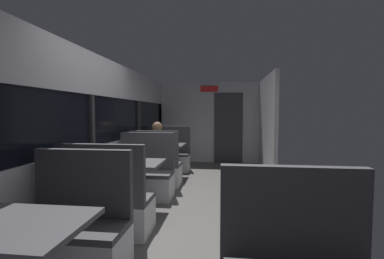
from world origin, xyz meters
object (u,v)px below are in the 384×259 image
at_px(dining_table_mid_window, 131,169).
at_px(dining_table_far_window, 164,149).
at_px(bench_near_window_facing_entry, 75,236).
at_px(bench_mid_window_facing_entry, 145,178).
at_px(dining_table_near_window, 15,238).
at_px(bench_mid_window_facing_end, 111,207).
at_px(bench_far_window_facing_entry, 170,157).
at_px(seated_passenger, 157,158).
at_px(bench_far_window_facing_end, 156,169).
at_px(coffee_cup_primary, 158,143).

height_order(dining_table_mid_window, dining_table_far_window, same).
xyz_separation_m(bench_near_window_facing_entry, bench_mid_window_facing_entry, (0.00, 2.16, 0.00)).
bearing_deg(dining_table_far_window, dining_table_mid_window, -90.00).
bearing_deg(dining_table_mid_window, dining_table_near_window, -90.00).
bearing_deg(bench_mid_window_facing_end, bench_far_window_facing_entry, 90.00).
bearing_deg(seated_passenger, dining_table_near_window, -90.00).
xyz_separation_m(dining_table_mid_window, bench_mid_window_facing_end, (0.00, -0.70, -0.31)).
relative_size(bench_far_window_facing_end, seated_passenger, 0.87).
xyz_separation_m(bench_far_window_facing_entry, coffee_cup_primary, (-0.11, -0.79, 0.46)).
bearing_deg(dining_table_near_window, bench_mid_window_facing_end, 90.00).
bearing_deg(coffee_cup_primary, seated_passenger, -78.61).
height_order(bench_near_window_facing_entry, seated_passenger, seated_passenger).
xyz_separation_m(dining_table_near_window, bench_near_window_facing_entry, (0.00, 0.70, -0.31)).
relative_size(bench_far_window_facing_end, coffee_cup_primary, 12.22).
distance_m(bench_near_window_facing_entry, dining_table_far_window, 3.64).
relative_size(dining_table_mid_window, bench_mid_window_facing_end, 0.82).
bearing_deg(bench_mid_window_facing_end, seated_passenger, 90.00).
xyz_separation_m(dining_table_near_window, bench_far_window_facing_end, (0.00, 3.63, -0.31)).
bearing_deg(coffee_cup_primary, bench_mid_window_facing_end, -87.77).
relative_size(bench_mid_window_facing_end, seated_passenger, 0.87).
height_order(dining_table_mid_window, bench_mid_window_facing_end, bench_mid_window_facing_end).
xyz_separation_m(bench_mid_window_facing_entry, seated_passenger, (0.00, 0.84, 0.21)).
xyz_separation_m(bench_near_window_facing_entry, bench_far_window_facing_end, (0.00, 2.93, 0.00)).
bearing_deg(bench_far_window_facing_end, dining_table_near_window, -90.00).
height_order(dining_table_near_window, dining_table_mid_window, same).
bearing_deg(bench_far_window_facing_entry, dining_table_mid_window, -90.00).
bearing_deg(bench_near_window_facing_entry, dining_table_far_window, 90.00).
height_order(dining_table_near_window, bench_far_window_facing_entry, bench_far_window_facing_entry).
height_order(dining_table_mid_window, coffee_cup_primary, coffee_cup_primary).
distance_m(bench_far_window_facing_end, coffee_cup_primary, 0.77).
bearing_deg(bench_near_window_facing_entry, seated_passenger, 90.00).
relative_size(bench_mid_window_facing_end, coffee_cup_primary, 12.22).
distance_m(bench_near_window_facing_entry, bench_far_window_facing_entry, 4.33).
relative_size(bench_mid_window_facing_entry, bench_far_window_facing_end, 1.00).
relative_size(dining_table_far_window, bench_far_window_facing_entry, 0.82).
xyz_separation_m(bench_far_window_facing_entry, seated_passenger, (0.00, -1.33, 0.21)).
bearing_deg(bench_mid_window_facing_entry, dining_table_mid_window, -90.00).
distance_m(dining_table_mid_window, bench_far_window_facing_entry, 2.88).
distance_m(dining_table_near_window, bench_far_window_facing_end, 3.64).
distance_m(bench_mid_window_facing_entry, bench_far_window_facing_entry, 2.16).
distance_m(bench_mid_window_facing_entry, coffee_cup_primary, 1.45).
bearing_deg(seated_passenger, dining_table_mid_window, -90.00).
height_order(bench_mid_window_facing_entry, dining_table_far_window, bench_mid_window_facing_entry).
relative_size(bench_mid_window_facing_entry, bench_far_window_facing_entry, 1.00).
bearing_deg(bench_far_window_facing_entry, bench_mid_window_facing_end, -90.00).
bearing_deg(coffee_cup_primary, bench_far_window_facing_entry, 82.20).
distance_m(dining_table_mid_window, coffee_cup_primary, 2.08).
xyz_separation_m(bench_mid_window_facing_end, coffee_cup_primary, (-0.11, 2.77, 0.46)).
bearing_deg(bench_mid_window_facing_entry, dining_table_far_window, 90.00).
xyz_separation_m(dining_table_near_window, bench_mid_window_facing_entry, (0.00, 2.86, -0.31)).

